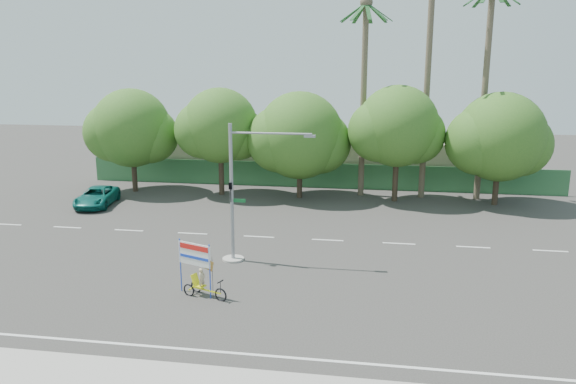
# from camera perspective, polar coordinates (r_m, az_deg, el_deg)

# --- Properties ---
(ground) EXTENTS (120.00, 120.00, 0.00)m
(ground) POSITION_cam_1_polar(r_m,az_deg,el_deg) (24.97, -2.27, -10.31)
(ground) COLOR #33302D
(ground) RESTS_ON ground
(fence) EXTENTS (38.00, 0.08, 2.00)m
(fence) POSITION_cam_1_polar(r_m,az_deg,el_deg) (45.08, 3.05, 1.69)
(fence) COLOR #336B3D
(fence) RESTS_ON ground
(building_left) EXTENTS (12.00, 8.00, 4.00)m
(building_left) POSITION_cam_1_polar(r_m,az_deg,el_deg) (51.21, -7.62, 4.11)
(building_left) COLOR beige
(building_left) RESTS_ON ground
(building_right) EXTENTS (14.00, 8.00, 3.60)m
(building_right) POSITION_cam_1_polar(r_m,az_deg,el_deg) (49.25, 12.93, 3.30)
(building_right) COLOR beige
(building_right) RESTS_ON ground
(tree_far_left) EXTENTS (7.14, 6.00, 7.96)m
(tree_far_left) POSITION_cam_1_polar(r_m,az_deg,el_deg) (44.82, -15.65, 6.03)
(tree_far_left) COLOR #473828
(tree_far_left) RESTS_ON ground
(tree_left) EXTENTS (6.66, 5.60, 8.07)m
(tree_left) POSITION_cam_1_polar(r_m,az_deg,el_deg) (42.36, -6.97, 6.44)
(tree_left) COLOR #473828
(tree_left) RESTS_ON ground
(tree_center) EXTENTS (7.62, 6.40, 7.85)m
(tree_center) POSITION_cam_1_polar(r_m,az_deg,el_deg) (41.20, 1.13, 5.51)
(tree_center) COLOR #473828
(tree_center) RESTS_ON ground
(tree_right) EXTENTS (6.90, 5.80, 8.36)m
(tree_right) POSITION_cam_1_polar(r_m,az_deg,el_deg) (40.75, 11.00, 6.29)
(tree_right) COLOR #473828
(tree_right) RESTS_ON ground
(tree_far_right) EXTENTS (7.38, 6.20, 7.94)m
(tree_far_right) POSITION_cam_1_polar(r_m,az_deg,el_deg) (41.66, 20.66, 5.01)
(tree_far_right) COLOR #473828
(tree_far_right) RESTS_ON ground
(palm_tall) EXTENTS (3.73, 3.79, 17.45)m
(palm_tall) POSITION_cam_1_polar(r_m,az_deg,el_deg) (42.10, 14.12, 13.48)
(palm_tall) COLOR #70604C
(palm_tall) RESTS_ON ground
(palm_mid) EXTENTS (3.73, 3.79, 15.45)m
(palm_mid) POSITION_cam_1_polar(r_m,az_deg,el_deg) (42.61, 19.51, 11.69)
(palm_mid) COLOR #70604C
(palm_mid) RESTS_ON ground
(palm_short) EXTENTS (3.73, 3.79, 14.45)m
(palm_short) POSITION_cam_1_polar(r_m,az_deg,el_deg) (41.98, 7.74, 11.56)
(palm_short) COLOR #70604C
(palm_short) RESTS_ON ground
(traffic_signal) EXTENTS (4.72, 1.10, 7.00)m
(traffic_signal) POSITION_cam_1_polar(r_m,az_deg,el_deg) (28.17, -5.13, -1.33)
(traffic_signal) COLOR gray
(traffic_signal) RESTS_ON ground
(trike_billboard) EXTENTS (2.36, 1.11, 2.46)m
(trike_billboard) POSITION_cam_1_polar(r_m,az_deg,el_deg) (24.71, -8.98, -8.24)
(trike_billboard) COLOR black
(trike_billboard) RESTS_ON ground
(pickup_truck) EXTENTS (2.86, 4.97, 1.31)m
(pickup_truck) POSITION_cam_1_polar(r_m,az_deg,el_deg) (41.66, -18.85, -0.45)
(pickup_truck) COLOR #0D6157
(pickup_truck) RESTS_ON ground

